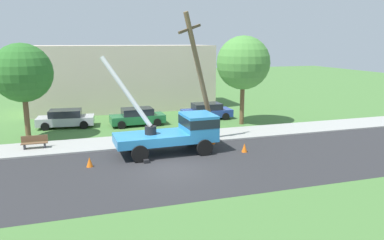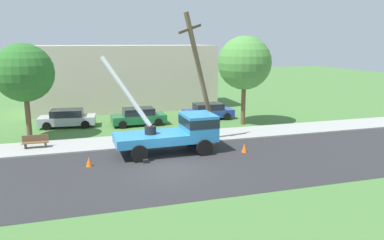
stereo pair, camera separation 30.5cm
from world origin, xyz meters
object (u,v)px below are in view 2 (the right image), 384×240
at_px(parked_sedan_green, 139,117).
at_px(roadside_tree_near, 24,73).
at_px(traffic_cone_curbside, 213,140).
at_px(parked_sedan_silver, 67,118).
at_px(traffic_cone_behind, 89,162).
at_px(parked_sedan_blue, 208,111).
at_px(roadside_tree_far, 245,63).
at_px(utility_truck, 179,130).
at_px(leaning_utility_pole, 201,77).
at_px(park_bench, 35,142).
at_px(traffic_cone_ahead, 244,148).

distance_m(parked_sedan_green, roadside_tree_near, 9.31).
distance_m(traffic_cone_curbside, parked_sedan_silver, 12.61).
bearing_deg(traffic_cone_behind, parked_sedan_blue, 44.09).
height_order(parked_sedan_silver, roadside_tree_far, roadside_tree_far).
xyz_separation_m(utility_truck, parked_sedan_green, (-1.22, 8.34, -0.70)).
bearing_deg(parked_sedan_green, leaning_utility_pole, -63.31).
xyz_separation_m(parked_sedan_green, parked_sedan_blue, (6.29, 0.61, 0.00)).
xyz_separation_m(parked_sedan_green, park_bench, (-7.45, -5.07, -0.25)).
relative_size(utility_truck, traffic_cone_ahead, 12.19).
height_order(utility_truck, traffic_cone_curbside, utility_truck).
height_order(traffic_cone_curbside, parked_sedan_green, parked_sedan_green).
relative_size(parked_sedan_blue, park_bench, 2.76).
bearing_deg(traffic_cone_curbside, leaning_utility_pole, 131.46).
height_order(traffic_cone_ahead, traffic_cone_curbside, same).
bearing_deg(park_bench, parked_sedan_blue, 22.47).
relative_size(utility_truck, traffic_cone_behind, 12.19).
bearing_deg(traffic_cone_ahead, park_bench, 160.08).
distance_m(traffic_cone_curbside, roadside_tree_far, 8.28).
distance_m(leaning_utility_pole, park_bench, 11.53).
bearing_deg(utility_truck, roadside_tree_near, 147.04).
height_order(parked_sedan_silver, park_bench, parked_sedan_silver).
bearing_deg(parked_sedan_silver, traffic_cone_behind, -82.58).
xyz_separation_m(traffic_cone_ahead, roadside_tree_near, (-13.23, 7.33, 4.41)).
bearing_deg(park_bench, traffic_cone_curbside, -10.75).
xyz_separation_m(traffic_cone_ahead, park_bench, (-12.57, 4.56, 0.18)).
distance_m(traffic_cone_curbside, park_bench, 11.56).
bearing_deg(traffic_cone_ahead, parked_sedan_green, 118.03).
bearing_deg(traffic_cone_curbside, utility_truck, -157.46).
xyz_separation_m(utility_truck, traffic_cone_behind, (-5.47, -1.26, -1.13)).
relative_size(park_bench, roadside_tree_near, 0.24).
bearing_deg(parked_sedan_silver, park_bench, -106.59).
distance_m(parked_sedan_green, roadside_tree_far, 9.71).
bearing_deg(parked_sedan_green, parked_sedan_silver, 169.78).
bearing_deg(roadside_tree_far, leaning_utility_pole, -139.85).
bearing_deg(traffic_cone_behind, roadside_tree_far, 30.40).
distance_m(leaning_utility_pole, parked_sedan_silver, 12.24).
bearing_deg(roadside_tree_near, traffic_cone_behind, -62.20).
bearing_deg(roadside_tree_far, parked_sedan_green, 165.43).
bearing_deg(leaning_utility_pole, traffic_cone_behind, -157.63).
bearing_deg(roadside_tree_far, traffic_cone_ahead, -113.70).
bearing_deg(roadside_tree_near, leaning_utility_pole, -20.31).
height_order(park_bench, roadside_tree_far, roadside_tree_far).
bearing_deg(roadside_tree_near, traffic_cone_ahead, -28.99).
distance_m(utility_truck, traffic_cone_behind, 5.73).
relative_size(roadside_tree_near, roadside_tree_far, 0.92).
bearing_deg(utility_truck, parked_sedan_silver, 126.22).
distance_m(parked_sedan_silver, parked_sedan_green, 5.72).
xyz_separation_m(parked_sedan_silver, park_bench, (-1.81, -6.09, -0.25)).
bearing_deg(roadside_tree_far, parked_sedan_silver, 167.16).
distance_m(parked_sedan_silver, park_bench, 6.36).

